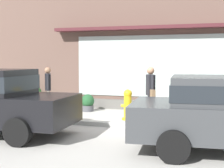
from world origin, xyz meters
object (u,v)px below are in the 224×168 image
object	(u,v)px
pedestrian_with_handbag	(151,90)
potted_plant_doorstep	(88,103)
fire_hydrant	(128,105)
pedestrian_passerby	(48,86)
potted_plant_low_front	(33,95)
potted_plant_window_right	(187,105)

from	to	relation	value
pedestrian_with_handbag	potted_plant_doorstep	size ratio (longest dim) A/B	2.68
pedestrian_with_handbag	fire_hydrant	bearing A→B (deg)	-134.79
fire_hydrant	pedestrian_passerby	size ratio (longest dim) A/B	0.59
fire_hydrant	potted_plant_doorstep	size ratio (longest dim) A/B	1.54
pedestrian_with_handbag	pedestrian_passerby	bearing A→B (deg)	-128.50
pedestrian_passerby	potted_plant_low_front	world-z (taller)	pedestrian_passerby
fire_hydrant	pedestrian_passerby	distance (m)	3.10
potted_plant_window_right	pedestrian_passerby	bearing A→B (deg)	-166.70
fire_hydrant	pedestrian_with_handbag	distance (m)	0.93
pedestrian_passerby	potted_plant_window_right	world-z (taller)	pedestrian_passerby
fire_hydrant	potted_plant_doorstep	world-z (taller)	fire_hydrant
fire_hydrant	pedestrian_with_handbag	size ratio (longest dim) A/B	0.57
potted_plant_window_right	potted_plant_low_front	bearing A→B (deg)	-179.06
potted_plant_window_right	potted_plant_low_front	xyz separation A→B (m)	(-5.89, -0.10, 0.18)
pedestrian_with_handbag	potted_plant_window_right	size ratio (longest dim) A/B	2.90
pedestrian_with_handbag	potted_plant_window_right	xyz separation A→B (m)	(0.90, 1.90, -0.66)
potted_plant_doorstep	potted_plant_window_right	distance (m)	3.48
pedestrian_passerby	potted_plant_window_right	distance (m)	4.84
fire_hydrant	potted_plant_low_front	distance (m)	4.52
pedestrian_passerby	potted_plant_doorstep	size ratio (longest dim) A/B	2.60
potted_plant_window_right	potted_plant_low_front	distance (m)	5.90
fire_hydrant	potted_plant_low_front	bearing A→B (deg)	159.85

